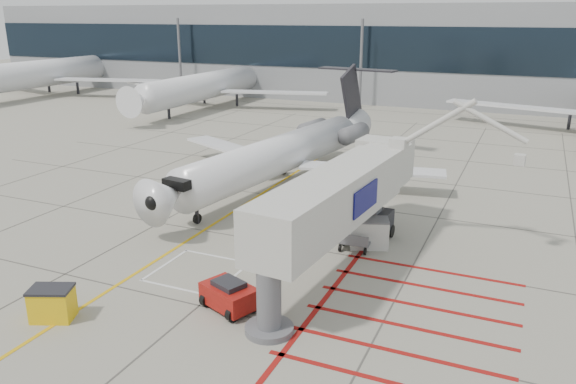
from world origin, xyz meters
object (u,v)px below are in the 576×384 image
at_px(regional_jet, 261,140).
at_px(pushback_tug, 229,294).
at_px(jet_bridge, 332,210).
at_px(spill_bin, 52,303).

distance_m(regional_jet, pushback_tug, 17.22).
bearing_deg(pushback_tug, jet_bridge, 80.80).
relative_size(regional_jet, spill_bin, 17.92).
bearing_deg(jet_bridge, pushback_tug, -115.82).
bearing_deg(jet_bridge, spill_bin, -132.03).
xyz_separation_m(regional_jet, spill_bin, (-0.39, -19.56, -3.28)).
bearing_deg(pushback_tug, spill_bin, -127.83).
height_order(pushback_tug, spill_bin, spill_bin).
xyz_separation_m(regional_jet, jet_bridge, (9.17, -10.74, -0.49)).
distance_m(jet_bridge, spill_bin, 13.30).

